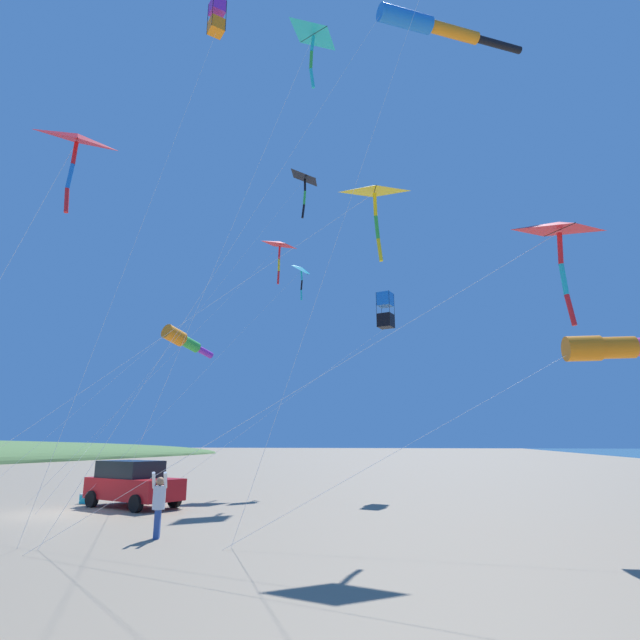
{
  "coord_description": "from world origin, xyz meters",
  "views": [
    {
      "loc": [
        -15.0,
        16.94,
        2.54
      ],
      "look_at": [
        -9.35,
        -3.43,
        7.65
      ],
      "focal_mm": 28.84,
      "sensor_mm": 36.0,
      "label": 1
    }
  ],
  "objects_px": {
    "kite_box_rainbow_low_near": "(217,18)",
    "kite_box_teal_far_right": "(385,310)",
    "kite_delta_white_trailing": "(313,35)",
    "kite_delta_long_streamer_left": "(559,230)",
    "kite_delta_checkered_midright": "(374,191)",
    "kite_windsock_purple_drifting": "(627,347)",
    "kite_windsock_orange_high_right": "(183,340)",
    "parked_car": "(133,483)",
    "kite_delta_small_distant": "(77,140)",
    "person_adult_flyer": "(159,501)",
    "kite_delta_magenta_far_left": "(302,270)",
    "kite_delta_green_low_center": "(280,245)",
    "cooler_box": "(88,498)",
    "kite_windsock_black_fish_shape": "(432,26)",
    "kite_delta_blue_topmost": "(305,178)"
  },
  "relations": [
    {
      "from": "person_adult_flyer",
      "to": "kite_delta_checkered_midright",
      "type": "height_order",
      "value": "kite_delta_checkered_midright"
    },
    {
      "from": "person_adult_flyer",
      "to": "cooler_box",
      "type": "bearing_deg",
      "value": -41.06
    },
    {
      "from": "kite_delta_green_low_center",
      "to": "person_adult_flyer",
      "type": "bearing_deg",
      "value": 99.96
    },
    {
      "from": "kite_delta_white_trailing",
      "to": "kite_delta_long_streamer_left",
      "type": "xyz_separation_m",
      "value": [
        -7.29,
        4.67,
        -11.32
      ]
    },
    {
      "from": "kite_delta_white_trailing",
      "to": "kite_delta_blue_topmost",
      "type": "relative_size",
      "value": 0.94
    },
    {
      "from": "parked_car",
      "to": "kite_windsock_purple_drifting",
      "type": "xyz_separation_m",
      "value": [
        -17.99,
        3.3,
        4.24
      ]
    },
    {
      "from": "kite_delta_magenta_far_left",
      "to": "kite_delta_green_low_center",
      "type": "bearing_deg",
      "value": -11.74
    },
    {
      "from": "kite_delta_green_low_center",
      "to": "kite_delta_long_streamer_left",
      "type": "distance_m",
      "value": 25.04
    },
    {
      "from": "kite_delta_magenta_far_left",
      "to": "kite_windsock_purple_drifting",
      "type": "xyz_separation_m",
      "value": [
        -14.35,
        14.68,
        -8.54
      ]
    },
    {
      "from": "kite_windsock_black_fish_shape",
      "to": "kite_delta_small_distant",
      "type": "height_order",
      "value": "kite_windsock_black_fish_shape"
    },
    {
      "from": "kite_box_rainbow_low_near",
      "to": "kite_box_teal_far_right",
      "type": "bearing_deg",
      "value": -106.38
    },
    {
      "from": "kite_windsock_black_fish_shape",
      "to": "kite_windsock_orange_high_right",
      "type": "xyz_separation_m",
      "value": [
        14.88,
        -6.63,
        -11.51
      ]
    },
    {
      "from": "kite_delta_checkered_midright",
      "to": "person_adult_flyer",
      "type": "bearing_deg",
      "value": 31.03
    },
    {
      "from": "parked_car",
      "to": "kite_delta_small_distant",
      "type": "relative_size",
      "value": 0.39
    },
    {
      "from": "kite_box_teal_far_right",
      "to": "kite_box_rainbow_low_near",
      "type": "height_order",
      "value": "kite_box_rainbow_low_near"
    },
    {
      "from": "person_adult_flyer",
      "to": "kite_delta_magenta_far_left",
      "type": "height_order",
      "value": "kite_delta_magenta_far_left"
    },
    {
      "from": "kite_windsock_purple_drifting",
      "to": "kite_delta_blue_topmost",
      "type": "height_order",
      "value": "kite_delta_blue_topmost"
    },
    {
      "from": "cooler_box",
      "to": "kite_delta_white_trailing",
      "type": "distance_m",
      "value": 21.86
    },
    {
      "from": "kite_box_teal_far_right",
      "to": "kite_delta_magenta_far_left",
      "type": "distance_m",
      "value": 7.16
    },
    {
      "from": "cooler_box",
      "to": "kite_delta_long_streamer_left",
      "type": "height_order",
      "value": "kite_delta_long_streamer_left"
    },
    {
      "from": "kite_delta_checkered_midright",
      "to": "kite_delta_blue_topmost",
      "type": "distance_m",
      "value": 16.68
    },
    {
      "from": "parked_car",
      "to": "kite_box_rainbow_low_near",
      "type": "bearing_deg",
      "value": 138.1
    },
    {
      "from": "kite_delta_white_trailing",
      "to": "kite_delta_long_streamer_left",
      "type": "bearing_deg",
      "value": 147.38
    },
    {
      "from": "kite_delta_checkered_midright",
      "to": "kite_windsock_black_fish_shape",
      "type": "bearing_deg",
      "value": -139.26
    },
    {
      "from": "kite_windsock_purple_drifting",
      "to": "kite_delta_white_trailing",
      "type": "distance_m",
      "value": 16.48
    },
    {
      "from": "kite_windsock_black_fish_shape",
      "to": "kite_windsock_orange_high_right",
      "type": "bearing_deg",
      "value": -24.01
    },
    {
      "from": "cooler_box",
      "to": "kite_delta_magenta_far_left",
      "type": "bearing_deg",
      "value": -120.91
    },
    {
      "from": "kite_box_rainbow_low_near",
      "to": "kite_windsock_orange_high_right",
      "type": "distance_m",
      "value": 16.36
    },
    {
      "from": "kite_windsock_purple_drifting",
      "to": "kite_delta_checkered_midright",
      "type": "bearing_deg",
      "value": -6.02
    },
    {
      "from": "kite_box_teal_far_right",
      "to": "kite_delta_blue_topmost",
      "type": "relative_size",
      "value": 0.55
    },
    {
      "from": "kite_delta_long_streamer_left",
      "to": "kite_delta_small_distant",
      "type": "bearing_deg",
      "value": 3.01
    },
    {
      "from": "kite_delta_small_distant",
      "to": "kite_delta_magenta_far_left",
      "type": "bearing_deg",
      "value": -93.12
    },
    {
      "from": "kite_box_rainbow_low_near",
      "to": "kite_delta_magenta_far_left",
      "type": "relative_size",
      "value": 1.34
    },
    {
      "from": "kite_windsock_purple_drifting",
      "to": "kite_delta_blue_topmost",
      "type": "bearing_deg",
      "value": -44.5
    },
    {
      "from": "kite_delta_magenta_far_left",
      "to": "kite_delta_small_distant",
      "type": "xyz_separation_m",
      "value": [
        1.06,
        19.37,
        -2.19
      ]
    },
    {
      "from": "kite_box_rainbow_low_near",
      "to": "kite_windsock_orange_high_right",
      "type": "xyz_separation_m",
      "value": [
        7.03,
        -10.85,
        -10.02
      ]
    },
    {
      "from": "cooler_box",
      "to": "kite_delta_long_streamer_left",
      "type": "bearing_deg",
      "value": 156.51
    },
    {
      "from": "kite_delta_checkered_midright",
      "to": "kite_windsock_orange_high_right",
      "type": "xyz_separation_m",
      "value": [
        12.55,
        -8.64,
        -3.14
      ]
    },
    {
      "from": "kite_delta_green_low_center",
      "to": "kite_delta_long_streamer_left",
      "type": "relative_size",
      "value": 1.21
    },
    {
      "from": "parked_car",
      "to": "kite_box_rainbow_low_near",
      "type": "distance_m",
      "value": 18.75
    },
    {
      "from": "kite_box_teal_far_right",
      "to": "kite_windsock_black_fish_shape",
      "type": "distance_m",
      "value": 14.32
    },
    {
      "from": "kite_windsock_purple_drifting",
      "to": "kite_delta_blue_topmost",
      "type": "relative_size",
      "value": 0.66
    },
    {
      "from": "kite_delta_white_trailing",
      "to": "kite_delta_long_streamer_left",
      "type": "height_order",
      "value": "kite_delta_white_trailing"
    },
    {
      "from": "cooler_box",
      "to": "kite_delta_white_trailing",
      "type": "xyz_separation_m",
      "value": [
        -11.23,
        3.38,
        18.44
      ]
    },
    {
      "from": "kite_windsock_orange_high_right",
      "to": "kite_delta_green_low_center",
      "type": "relative_size",
      "value": 0.73
    },
    {
      "from": "kite_delta_small_distant",
      "to": "kite_delta_long_streamer_left",
      "type": "distance_m",
      "value": 13.89
    },
    {
      "from": "kite_box_rainbow_low_near",
      "to": "kite_delta_checkered_midright",
      "type": "bearing_deg",
      "value": -158.17
    },
    {
      "from": "kite_delta_checkered_midright",
      "to": "kite_windsock_purple_drifting",
      "type": "bearing_deg",
      "value": 173.98
    },
    {
      "from": "kite_windsock_black_fish_shape",
      "to": "kite_delta_white_trailing",
      "type": "xyz_separation_m",
      "value": [
        4.63,
        2.09,
        -1.14
      ]
    },
    {
      "from": "parked_car",
      "to": "kite_delta_white_trailing",
      "type": "height_order",
      "value": "kite_delta_white_trailing"
    }
  ]
}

